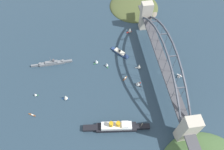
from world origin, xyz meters
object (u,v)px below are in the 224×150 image
at_px(small_boat_2, 130,30).
at_px(channel_marker_buoy, 140,82).
at_px(small_boat_6, 107,65).
at_px(small_boat_8, 138,83).
at_px(harbor_ferry_steamer, 120,52).
at_px(seaplane_taxiing_near_bridge, 179,76).
at_px(small_boat_1, 96,61).
at_px(small_boat_3, 32,115).
at_px(small_boat_4, 125,78).
at_px(naval_cruiser, 52,63).
at_px(small_boat_0, 139,66).
at_px(harbor_arch_bridge, 163,61).
at_px(ocean_liner, 116,127).
at_px(small_boat_5, 35,95).
at_px(small_boat_7, 65,97).

relative_size(small_boat_2, channel_marker_buoy, 3.94).
xyz_separation_m(small_boat_6, small_boat_8, (-45.51, -44.27, 1.44)).
bearing_deg(harbor_ferry_steamer, seaplane_taxiing_near_bridge, -126.27).
relative_size(small_boat_1, small_boat_3, 0.85).
height_order(small_boat_4, small_boat_8, small_boat_8).
distance_m(naval_cruiser, small_boat_1, 76.50).
distance_m(small_boat_0, small_boat_3, 184.68).
height_order(harbor_arch_bridge, ocean_liner, harbor_arch_bridge).
bearing_deg(harbor_ferry_steamer, ocean_liner, 168.31).
height_order(harbor_arch_bridge, small_boat_0, harbor_arch_bridge).
distance_m(small_boat_1, small_boat_6, 19.23).
height_order(small_boat_1, small_boat_4, small_boat_1).
height_order(small_boat_1, small_boat_5, small_boat_1).
distance_m(small_boat_2, channel_marker_buoy, 118.93).
relative_size(ocean_liner, channel_marker_buoy, 34.06).
distance_m(naval_cruiser, small_boat_5, 64.47).
bearing_deg(harbor_arch_bridge, harbor_ferry_steamer, 48.94).
distance_m(small_boat_0, small_boat_6, 54.90).
height_order(seaplane_taxiing_near_bridge, small_boat_8, small_boat_8).
relative_size(small_boat_0, small_boat_8, 0.84).
height_order(naval_cruiser, harbor_ferry_steamer, naval_cruiser).
relative_size(harbor_ferry_steamer, small_boat_6, 3.65).
xyz_separation_m(ocean_liner, small_boat_7, (57.24, 69.28, -0.42)).
bearing_deg(naval_cruiser, harbor_ferry_steamer, -86.33).
distance_m(ocean_liner, channel_marker_buoy, 86.00).
bearing_deg(small_boat_7, naval_cruiser, 17.06).
distance_m(naval_cruiser, small_boat_7, 75.47).
distance_m(harbor_arch_bridge, small_boat_3, 213.62).
distance_m(small_boat_4, small_boat_7, 99.94).
bearing_deg(small_boat_7, small_boat_5, 75.04).
xyz_separation_m(small_boat_6, small_boat_7, (-54.08, 70.66, 0.84)).
xyz_separation_m(small_boat_0, small_boat_8, (-33.64, 9.33, 0.84)).
bearing_deg(small_boat_0, small_boat_5, 99.91).
relative_size(harbor_arch_bridge, small_boat_8, 23.68).
bearing_deg(ocean_liner, small_boat_2, -16.72).
xyz_separation_m(seaplane_taxiing_near_bridge, small_boat_4, (8.97, 89.18, -1.19)).
xyz_separation_m(small_boat_1, small_boat_2, (67.42, -71.92, 0.79)).
bearing_deg(small_boat_8, channel_marker_buoy, -54.73).
xyz_separation_m(ocean_liner, channel_marker_buoy, (69.37, -50.67, -4.26)).
xyz_separation_m(ocean_liner, small_boat_5, (69.65, 115.71, -2.00)).
bearing_deg(small_boat_3, small_boat_5, -5.55).
distance_m(small_boat_3, small_boat_8, 167.04).
xyz_separation_m(harbor_arch_bridge, small_boat_4, (-4.82, 59.38, -29.16)).
bearing_deg(harbor_arch_bridge, small_boat_7, 100.39).
bearing_deg(harbor_ferry_steamer, small_boat_7, 129.26).
xyz_separation_m(small_boat_2, small_boat_3, (-150.84, 175.36, -4.31)).
xyz_separation_m(small_boat_8, channel_marker_buoy, (3.55, -5.02, -4.44)).
relative_size(seaplane_taxiing_near_bridge, channel_marker_buoy, 3.01).
bearing_deg(small_boat_1, small_boat_8, -131.93).
bearing_deg(small_boat_0, harbor_arch_bridge, -112.90).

